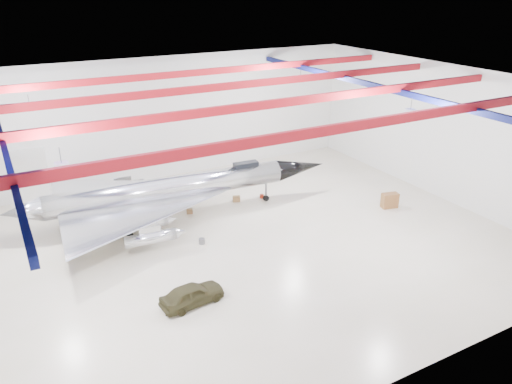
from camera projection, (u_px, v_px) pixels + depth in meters
floor at (222, 248)px, 34.19m from camera, size 40.00×40.00×0.00m
wall_back at (148, 121)px, 44.16m from camera, size 40.00×0.00×40.00m
wall_right at (441, 132)px, 40.88m from camera, size 0.00×30.00×30.00m
ceiling at (217, 88)px, 29.90m from camera, size 40.00×40.00×0.00m
ceiling_structure at (217, 99)px, 30.16m from camera, size 39.50×29.50×1.08m
jet_aircraft at (169, 191)px, 37.68m from camera, size 25.16×15.44×6.86m
jeep at (192, 294)px, 28.10m from camera, size 3.88×1.95×1.27m
desk at (390, 200)px, 40.19m from camera, size 1.44×0.95×1.21m
toolbox_red at (121, 206)px, 40.22m from camera, size 0.56×0.49×0.34m
engine_drum at (202, 241)px, 34.74m from camera, size 0.53×0.53×0.39m
parts_bin at (236, 199)px, 41.47m from camera, size 0.74×0.67×0.42m
crate_small at (80, 231)px, 36.22m from camera, size 0.53×0.48×0.30m
tool_chest at (262, 196)px, 42.09m from camera, size 0.40×0.40×0.32m
oil_barrel at (190, 211)px, 39.32m from camera, size 0.56×0.50×0.33m
spares_box at (196, 193)px, 42.63m from camera, size 0.43×0.43×0.33m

